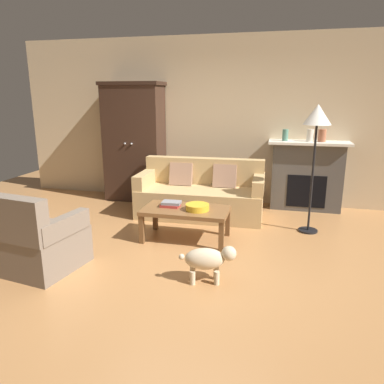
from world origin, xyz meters
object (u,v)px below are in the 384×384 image
(couch, at_px, (201,195))
(mantel_vase_terracotta, at_px, (322,135))
(fireplace, at_px, (307,175))
(fruit_bowl, at_px, (197,207))
(coffee_table, at_px, (186,213))
(mantel_vase_cream, at_px, (310,135))
(book_stack, at_px, (171,204))
(mantel_vase_jade, at_px, (285,135))
(floor_lamp, at_px, (317,122))
(dog, at_px, (208,259))
(armchair_near_left, at_px, (37,242))
(armoire, at_px, (134,142))

(couch, distance_m, mantel_vase_terracotta, 2.12)
(fireplace, xyz_separation_m, fruit_bowl, (-1.41, -1.80, -0.11))
(coffee_table, bearing_deg, mantel_vase_terracotta, 45.13)
(fireplace, bearing_deg, couch, -155.52)
(fruit_bowl, bearing_deg, mantel_vase_cream, 51.73)
(coffee_table, xyz_separation_m, mantel_vase_terracotta, (1.75, 1.76, 0.85))
(book_stack, relative_size, mantel_vase_jade, 1.41)
(fruit_bowl, xyz_separation_m, floor_lamp, (1.41, 0.71, 1.03))
(mantel_vase_jade, height_order, floor_lamp, floor_lamp)
(couch, bearing_deg, mantel_vase_terracotta, 21.76)
(floor_lamp, relative_size, dog, 3.05)
(couch, bearing_deg, armchair_near_left, -119.71)
(book_stack, xyz_separation_m, mantel_vase_jade, (1.40, 1.72, 0.76))
(book_stack, height_order, mantel_vase_jade, mantel_vase_jade)
(couch, height_order, fruit_bowl, couch)
(fireplace, height_order, mantel_vase_jade, mantel_vase_jade)
(fireplace, xyz_separation_m, mantel_vase_jade, (-0.38, -0.02, 0.64))
(fireplace, relative_size, mantel_vase_cream, 6.59)
(armoire, bearing_deg, mantel_vase_terracotta, 1.10)
(armchair_near_left, distance_m, dog, 1.83)
(couch, height_order, mantel_vase_jade, mantel_vase_jade)
(floor_lamp, bearing_deg, mantel_vase_jade, 109.56)
(armoire, xyz_separation_m, couch, (1.35, -0.65, -0.71))
(fireplace, bearing_deg, floor_lamp, -89.96)
(dog, bearing_deg, mantel_vase_jade, 76.30)
(mantel_vase_terracotta, height_order, dog, mantel_vase_terracotta)
(floor_lamp, bearing_deg, mantel_vase_terracotta, 80.51)
(armoire, xyz_separation_m, mantel_vase_jade, (2.57, 0.06, 0.18))
(book_stack, height_order, mantel_vase_terracotta, mantel_vase_terracotta)
(book_stack, bearing_deg, floor_lamp, 20.08)
(couch, bearing_deg, mantel_vase_jade, 30.21)
(fruit_bowl, bearing_deg, floor_lamp, 26.88)
(mantel_vase_terracotta, distance_m, floor_lamp, 1.12)
(floor_lamp, bearing_deg, fruit_bowl, -153.12)
(fireplace, relative_size, coffee_table, 1.15)
(fruit_bowl, bearing_deg, fireplace, 52.01)
(couch, bearing_deg, fireplace, 24.48)
(mantel_vase_jade, bearing_deg, mantel_vase_terracotta, 0.00)
(floor_lamp, bearing_deg, mantel_vase_cream, 90.04)
(mantel_vase_cream, bearing_deg, coffee_table, -131.77)
(mantel_vase_jade, bearing_deg, couch, -149.79)
(fireplace, xyz_separation_m, mantel_vase_terracotta, (0.18, -0.02, 0.65))
(fireplace, distance_m, armchair_near_left, 4.16)
(armchair_near_left, bearing_deg, floor_lamp, 33.25)
(fireplace, height_order, mantel_vase_terracotta, mantel_vase_terracotta)
(armoire, height_order, mantel_vase_terracotta, armoire)
(mantel_vase_jade, xyz_separation_m, mantel_vase_cream, (0.38, 0.00, 0.00))
(armoire, distance_m, couch, 1.66)
(fruit_bowl, relative_size, armchair_near_left, 0.34)
(book_stack, distance_m, mantel_vase_cream, 2.59)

